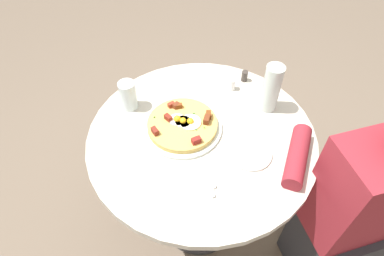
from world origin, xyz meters
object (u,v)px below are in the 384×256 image
object	(u,v)px
knife	(190,183)
salt_shaker	(232,84)
pizza_plate	(182,127)
pepper_shaker	(245,76)
dining_table	(201,160)
fork	(188,192)
person_seated	(352,214)
water_bottle	(271,88)
breakfast_pizza	(183,124)
water_glass	(128,95)
bread_plate	(250,153)

from	to	relation	value
knife	salt_shaker	distance (m)	0.52
pizza_plate	pepper_shaker	world-z (taller)	pepper_shaker
dining_table	pepper_shaker	distance (m)	0.42
fork	knife	xyz separation A→B (m)	(-0.02, -0.03, 0.00)
person_seated	water_bottle	xyz separation A→B (m)	(0.20, -0.45, 0.33)
person_seated	breakfast_pizza	world-z (taller)	person_seated
water_glass	salt_shaker	distance (m)	0.45
bread_plate	salt_shaker	world-z (taller)	salt_shaker
pizza_plate	breakfast_pizza	world-z (taller)	breakfast_pizza
knife	person_seated	bearing A→B (deg)	8.53
pizza_plate	water_glass	size ratio (longest dim) A/B	2.46
dining_table	breakfast_pizza	bearing A→B (deg)	-39.62
dining_table	fork	xyz separation A→B (m)	(0.12, 0.24, 0.18)
dining_table	pizza_plate	bearing A→B (deg)	-38.87
dining_table	pepper_shaker	world-z (taller)	pepper_shaker
breakfast_pizza	knife	xyz separation A→B (m)	(0.04, 0.25, -0.02)
dining_table	person_seated	bearing A→B (deg)	143.26
fork	water_bottle	world-z (taller)	water_bottle
pizza_plate	water_bottle	xyz separation A→B (m)	(-0.37, -0.02, 0.10)
pizza_plate	water_bottle	world-z (taller)	water_bottle
breakfast_pizza	knife	distance (m)	0.26
pepper_shaker	knife	bearing A→B (deg)	49.65
bread_plate	breakfast_pizza	bearing A→B (deg)	-43.25
water_bottle	fork	bearing A→B (deg)	35.16
pizza_plate	bread_plate	world-z (taller)	pizza_plate
knife	pepper_shaker	distance (m)	0.60
bread_plate	knife	size ratio (longest dim) A/B	0.88
knife	salt_shaker	xyz separation A→B (m)	(-0.31, -0.42, 0.02)
knife	water_bottle	bearing A→B (deg)	57.76
knife	water_bottle	distance (m)	0.50
dining_table	salt_shaker	size ratio (longest dim) A/B	16.85
pepper_shaker	fork	bearing A→B (deg)	50.54
dining_table	fork	world-z (taller)	fork
water_glass	person_seated	bearing A→B (deg)	140.87
dining_table	bread_plate	size ratio (longest dim) A/B	5.61
person_seated	water_glass	xyz separation A→B (m)	(0.75, -0.61, 0.29)
pepper_shaker	water_glass	bearing A→B (deg)	2.26
person_seated	bread_plate	xyz separation A→B (m)	(0.37, -0.24, 0.23)
fork	water_glass	bearing A→B (deg)	129.11
salt_shaker	breakfast_pizza	bearing A→B (deg)	31.14
person_seated	fork	xyz separation A→B (m)	(0.63, -0.15, 0.23)
water_glass	dining_table	bearing A→B (deg)	136.29
water_bottle	pepper_shaker	size ratio (longest dim) A/B	4.22
person_seated	salt_shaker	size ratio (longest dim) A/B	21.46
person_seated	knife	distance (m)	0.68
dining_table	knife	size ratio (longest dim) A/B	4.95
water_bottle	pepper_shaker	distance (m)	0.20
dining_table	salt_shaker	xyz separation A→B (m)	(-0.21, -0.21, 0.20)
pizza_plate	pepper_shaker	bearing A→B (deg)	-149.73
person_seated	pepper_shaker	distance (m)	0.72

